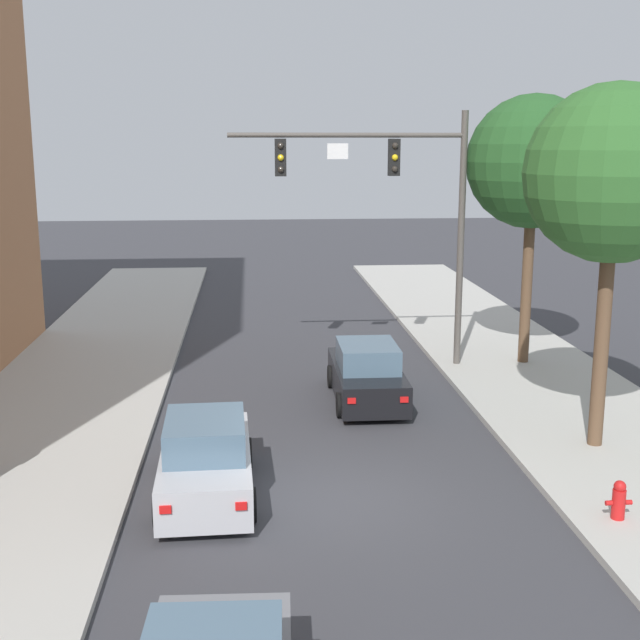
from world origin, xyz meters
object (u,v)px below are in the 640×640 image
object	(u,v)px
street_tree_nearest	(614,175)
fire_hydrant	(619,500)
traffic_signal_mast	(396,191)
car_following_silver	(206,460)
street_tree_second	(533,163)
car_lead_black	(367,375)

from	to	relation	value
street_tree_nearest	fire_hydrant	bearing A→B (deg)	-106.84
traffic_signal_mast	street_tree_nearest	world-z (taller)	street_tree_nearest
fire_hydrant	street_tree_nearest	world-z (taller)	street_tree_nearest
traffic_signal_mast	fire_hydrant	distance (m)	12.03
car_following_silver	fire_hydrant	distance (m)	7.67
street_tree_nearest	street_tree_second	size ratio (longest dim) A/B	0.98
traffic_signal_mast	car_lead_black	bearing A→B (deg)	-111.89
traffic_signal_mast	street_tree_second	distance (m)	4.13
street_tree_nearest	street_tree_second	bearing A→B (deg)	84.33
street_tree_nearest	street_tree_second	world-z (taller)	street_tree_second
car_lead_black	car_following_silver	size ratio (longest dim) A/B	0.99
traffic_signal_mast	car_lead_black	distance (m)	5.70
car_following_silver	fire_hydrant	bearing A→B (deg)	-15.00
street_tree_nearest	car_following_silver	bearing A→B (deg)	-168.69
fire_hydrant	street_tree_nearest	size ratio (longest dim) A/B	0.09
car_lead_black	fire_hydrant	bearing A→B (deg)	-65.80
traffic_signal_mast	car_following_silver	distance (m)	11.21
fire_hydrant	street_tree_nearest	xyz separation A→B (m)	(1.12, 3.69, 5.57)
fire_hydrant	street_tree_second	xyz separation A→B (m)	(1.82, 10.83, 5.66)
car_following_silver	street_tree_second	xyz separation A→B (m)	(9.23, 8.85, 5.44)
car_following_silver	street_tree_nearest	xyz separation A→B (m)	(8.52, 1.70, 5.36)
street_tree_nearest	car_lead_black	bearing A→B (deg)	138.73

